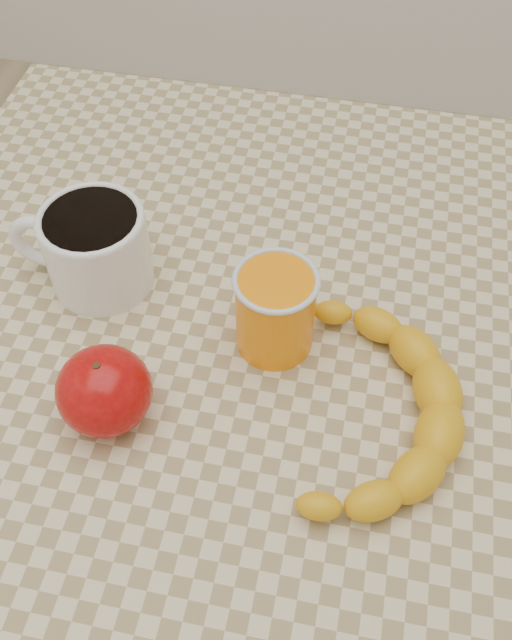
% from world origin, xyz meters
% --- Properties ---
extents(ground, '(3.00, 3.00, 0.00)m').
position_xyz_m(ground, '(0.00, 0.00, 0.00)').
color(ground, tan).
rests_on(ground, ground).
extents(table, '(0.80, 0.80, 0.75)m').
position_xyz_m(table, '(0.00, 0.00, 0.66)').
color(table, beige).
rests_on(table, ground).
extents(coffee_mug, '(0.15, 0.11, 0.09)m').
position_xyz_m(coffee_mug, '(-0.17, 0.04, 0.80)').
color(coffee_mug, white).
rests_on(coffee_mug, table).
extents(orange_juice_glass, '(0.08, 0.08, 0.09)m').
position_xyz_m(orange_juice_glass, '(0.02, -0.01, 0.80)').
color(orange_juice_glass, orange).
rests_on(orange_juice_glass, table).
extents(apple, '(0.09, 0.09, 0.08)m').
position_xyz_m(apple, '(-0.11, -0.12, 0.79)').
color(apple, '#8F0408').
rests_on(apple, table).
extents(banana, '(0.24, 0.30, 0.04)m').
position_xyz_m(banana, '(0.12, -0.08, 0.77)').
color(banana, gold).
rests_on(banana, table).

